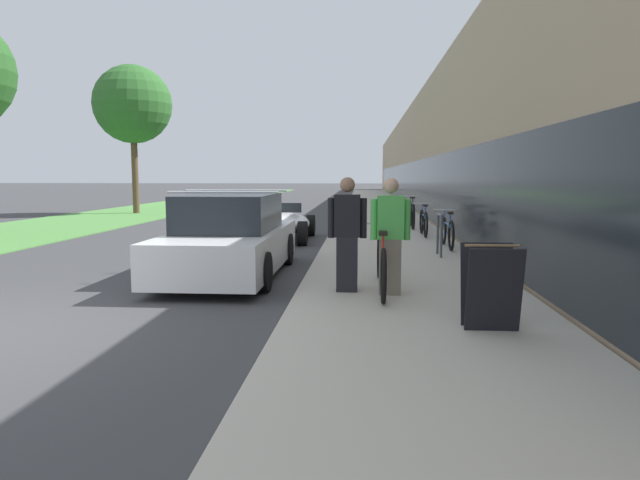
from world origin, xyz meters
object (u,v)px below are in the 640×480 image
Objects in this scene: person_rider at (390,236)px; cruiser_bike_middle at (424,222)px; cruiser_bike_farthest at (412,215)px; person_bystander at (347,234)px; sandwich_board_sign at (491,286)px; cruiser_bike_nearest at (447,232)px; street_tree_far at (133,105)px; bike_rack_hoop at (440,230)px; tandem_bicycle at (381,263)px; vintage_roadster_curbside at (278,224)px; parked_sedan_curbside at (230,239)px.

person_rider reaches higher than cruiser_bike_middle.
person_bystander is at bearing -99.96° from cruiser_bike_farthest.
cruiser_bike_farthest is (1.70, 9.69, -0.39)m from person_bystander.
sandwich_board_sign is (-0.27, -9.28, 0.09)m from cruiser_bike_middle.
street_tree_far is at bearing 135.10° from cruiser_bike_nearest.
cruiser_bike_middle is at bearing 88.76° from bike_rack_hoop.
bike_rack_hoop is 0.47× the size of cruiser_bike_nearest.
tandem_bicycle is 0.65m from person_bystander.
cruiser_bike_farthest reaches higher than tandem_bicycle.
cruiser_bike_farthest reaches higher than cruiser_bike_middle.
cruiser_bike_middle is (0.08, 3.79, -0.15)m from bike_rack_hoop.
tandem_bicycle is 5.08m from cruiser_bike_nearest.
person_rider is 7.72m from cruiser_bike_middle.
cruiser_bike_farthest is (-0.13, 2.25, 0.04)m from cruiser_bike_middle.
tandem_bicycle is 9.61m from cruiser_bike_farthest.
bike_rack_hoop is 6.04m from cruiser_bike_farthest.
vintage_roadster_curbside is at bearing -51.38° from street_tree_far.
vintage_roadster_curbside is (0.00, 5.40, -0.22)m from parked_sedan_curbside.
cruiser_bike_nearest is at bearing -44.90° from street_tree_far.
person_rider is at bearing -70.12° from vintage_roadster_curbside.
street_tree_far is (-11.64, 13.26, 4.15)m from bike_rack_hoop.
sandwich_board_sign is at bearing -58.59° from street_tree_far.
tandem_bicycle is 1.40× the size of cruiser_bike_nearest.
vintage_roadster_curbside is at bearing 137.81° from bike_rack_hoop.
bike_rack_hoop is at bearing -42.19° from vintage_roadster_curbside.
cruiser_bike_middle is 1.92× the size of sandwich_board_sign.
parked_sedan_curbside reaches higher than tandem_bicycle.
person_rider is 0.91× the size of cruiser_bike_middle.
street_tree_far is (-7.85, 9.82, 4.36)m from vintage_roadster_curbside.
cruiser_bike_middle is (1.25, 7.61, -0.43)m from person_rider.
cruiser_bike_nearest is (1.51, 5.13, -0.44)m from person_rider.
parked_sedan_curbside is at bearing -152.60° from bike_rack_hoop.
person_rider is at bearing -107.00° from bike_rack_hoop.
bike_rack_hoop is 0.13× the size of street_tree_far.
parked_sedan_curbside is at bearing 144.83° from person_rider.
parked_sedan_curbside is (-3.60, 3.52, 0.08)m from sandwich_board_sign.
cruiser_bike_farthest is at bearing 34.81° from vintage_roadster_curbside.
sandwich_board_sign is at bearing -49.65° from person_bystander.
cruiser_bike_middle is 6.94m from parked_sedan_curbside.
vintage_roadster_curbside is (-3.74, -2.60, -0.10)m from cruiser_bike_farthest.
person_bystander is 7.67m from cruiser_bike_middle.
tandem_bicycle is 3.73m from bike_rack_hoop.
cruiser_bike_middle reaches higher than cruiser_bike_nearest.
cruiser_bike_middle is 15.67m from street_tree_far.
bike_rack_hoop is at bearing 88.00° from sandwich_board_sign.
cruiser_bike_middle is at bearing 80.67° from person_rider.
parked_sedan_curbside is (-2.04, 1.68, -0.27)m from person_bystander.
tandem_bicycle is 2.95m from parked_sedan_curbside.
bike_rack_hoop is 3.79m from cruiser_bike_middle.
parked_sedan_curbside is at bearing -90.04° from vintage_roadster_curbside.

